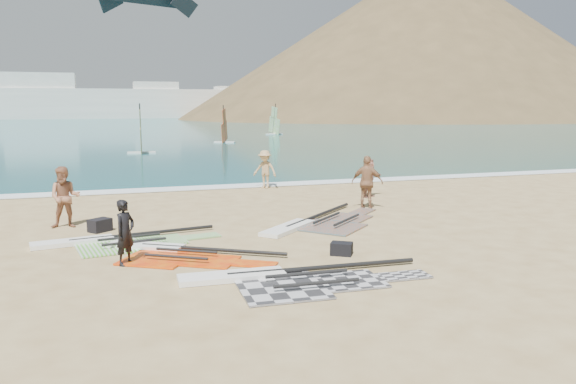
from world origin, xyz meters
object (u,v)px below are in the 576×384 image
object	(u,v)px
gear_bag_near	(100,225)
gear_bag_far	(342,249)
person_wetsuit	(125,232)
beachgoer_mid	(265,169)
rig_grey	(286,279)
beachgoer_left	(65,197)
rig_green	(113,242)
beachgoer_right	(369,178)
beachgoer_back	(367,182)
rig_red	(172,253)
rig_orange	(318,223)

from	to	relation	value
gear_bag_near	gear_bag_far	xyz separation A→B (m)	(5.84, -4.71, -0.03)
person_wetsuit	beachgoer_mid	bearing A→B (deg)	12.41
gear_bag_far	person_wetsuit	size ratio (longest dim) A/B	0.34
rig_grey	beachgoer_left	size ratio (longest dim) A/B	2.90
rig_grey	rig_green	xyz separation A→B (m)	(-3.48, 4.63, -0.00)
beachgoer_right	rig_green	bearing A→B (deg)	167.37
gear_bag_far	beachgoer_back	distance (m)	6.64
rig_red	person_wetsuit	bearing A→B (deg)	-123.66
gear_bag_near	beachgoer_right	size ratio (longest dim) A/B	0.38
rig_grey	rig_red	world-z (taller)	rig_grey
rig_orange	person_wetsuit	size ratio (longest dim) A/B	3.26
person_wetsuit	gear_bag_far	bearing A→B (deg)	-55.38
rig_orange	rig_red	distance (m)	5.32
person_wetsuit	beachgoer_mid	distance (m)	12.70
rig_red	beachgoer_left	distance (m)	5.18
beachgoer_mid	beachgoer_back	bearing A→B (deg)	-27.98
beachgoer_mid	rig_red	bearing A→B (deg)	-74.90
beachgoer_back	rig_red	bearing A→B (deg)	63.22
beachgoer_left	rig_orange	bearing A→B (deg)	-10.07
rig_green	rig_red	size ratio (longest dim) A/B	1.19
gear_bag_near	rig_red	bearing A→B (deg)	-62.68
person_wetsuit	beachgoer_back	world-z (taller)	beachgoer_back
rig_green	rig_red	world-z (taller)	rig_green
rig_green	beachgoer_back	bearing A→B (deg)	6.80
rig_grey	rig_green	size ratio (longest dim) A/B	1.07
gear_bag_near	person_wetsuit	size ratio (longest dim) A/B	0.39
rig_green	person_wetsuit	distance (m)	2.35
rig_green	gear_bag_near	bearing A→B (deg)	92.18
rig_red	beachgoer_right	size ratio (longest dim) A/B	2.68
rig_orange	beachgoer_mid	distance (m)	8.21
rig_orange	gear_bag_far	distance (m)	3.62
beachgoer_back	gear_bag_far	bearing A→B (deg)	91.95
rig_grey	beachgoer_back	size ratio (longest dim) A/B	2.84
beachgoer_left	beachgoer_right	xyz separation A→B (m)	(11.50, 2.35, -0.15)
rig_grey	gear_bag_near	bearing A→B (deg)	123.44
rig_orange	beachgoer_mid	size ratio (longest dim) A/B	2.95
rig_orange	beachgoer_left	world-z (taller)	beachgoer_left
rig_grey	gear_bag_far	bearing A→B (deg)	41.12
gear_bag_near	beachgoer_right	xyz separation A→B (m)	(10.51, 3.25, 0.61)
gear_bag_far	beachgoer_right	distance (m)	9.26
rig_green	rig_orange	world-z (taller)	rig_orange
beachgoer_back	person_wetsuit	bearing A→B (deg)	62.55
beachgoer_left	beachgoer_mid	bearing A→B (deg)	42.07
rig_red	beachgoer_mid	bearing A→B (deg)	94.46
beachgoer_back	beachgoer_right	world-z (taller)	beachgoer_back
rig_red	beachgoer_mid	size ratio (longest dim) A/B	2.48
rig_grey	beachgoer_right	bearing A→B (deg)	57.38
rig_orange	beachgoer_right	distance (m)	5.96
rig_grey	beachgoer_back	distance (m)	9.11
person_wetsuit	beachgoer_left	xyz separation A→B (m)	(-1.61, 4.82, 0.17)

